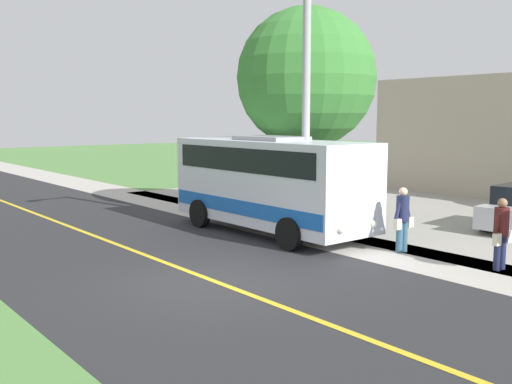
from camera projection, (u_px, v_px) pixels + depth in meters
ground_plane at (214, 282)px, 12.71m from camera, size 120.00×120.00×0.00m
road_surface at (214, 281)px, 12.71m from camera, size 8.00×100.00×0.01m
sidewalk at (370, 248)px, 15.96m from camera, size 2.40×100.00×0.01m
road_centre_line at (214, 281)px, 12.71m from camera, size 0.16×100.00×0.00m
shuttle_bus_front at (271, 180)px, 17.90m from camera, size 2.63×7.10×2.98m
pedestrian_with_bags at (501, 232)px, 13.59m from camera, size 0.72×0.34×1.70m
pedestrian_waiting at (402, 217)px, 15.37m from camera, size 0.72×0.34×1.73m
street_light_pole at (303, 78)px, 16.99m from camera, size 1.97×0.24×8.57m
tree_curbside at (306, 78)px, 20.46m from camera, size 4.92×4.92×7.38m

